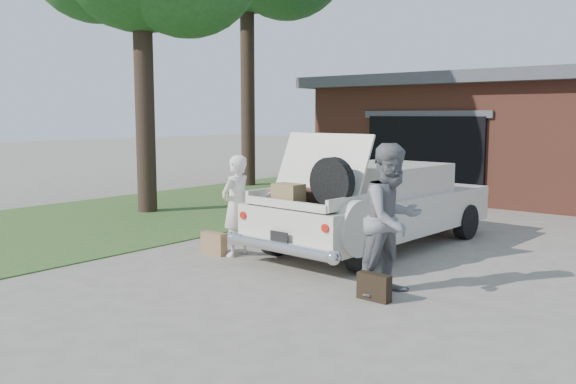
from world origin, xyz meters
The scene contains 8 objects.
ground centered at (0.00, 0.00, 0.00)m, with size 90.00×90.00×0.00m, color gray.
grass_strip centered at (-5.50, 3.00, 0.01)m, with size 6.00×16.00×0.02m, color #2D4C1E.
house centered at (0.98, 11.47, 1.67)m, with size 12.80×7.80×3.30m.
sedan centered at (0.34, 2.53, 0.72)m, with size 2.14×4.98×1.95m.
woman_left centered at (-1.03, 0.56, 0.80)m, with size 0.58×0.38×1.60m, color silver.
woman_right centered at (1.94, 0.25, 0.94)m, with size 0.92×0.71×1.89m, color slate.
suitcase_left centered at (-1.36, 0.38, 0.18)m, with size 0.47×0.15×0.36m, color #956F4C.
suitcase_right centered at (1.91, -0.11, 0.16)m, with size 0.43×0.14×0.33m, color black.
Camera 1 is at (5.61, -6.31, 2.22)m, focal length 38.00 mm.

